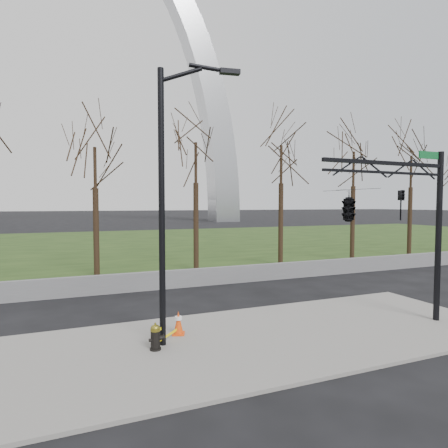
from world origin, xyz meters
name	(u,v)px	position (x,y,z in m)	size (l,w,h in m)	color
ground	(239,343)	(0.00, 0.00, 0.00)	(500.00, 500.00, 0.00)	black
sidewalk	(239,341)	(0.00, 0.00, 0.05)	(18.00, 6.00, 0.10)	gray
grass_strip	(120,244)	(0.00, 30.00, 0.03)	(120.00, 40.00, 0.06)	#1E3513
guardrail	(173,279)	(0.00, 8.00, 0.45)	(60.00, 0.30, 0.90)	#59595B
gateway_arch	(92,70)	(0.00, 75.00, 32.50)	(66.00, 6.00, 65.00)	#B1B3B8
tree_row	(196,199)	(2.54, 12.00, 4.49)	(51.09, 4.00, 8.98)	black
fire_hydrant	(156,337)	(-2.51, 0.16, 0.45)	(0.47, 0.31, 0.77)	black
traffic_cone	(178,323)	(-1.58, 1.14, 0.47)	(0.48, 0.48, 0.74)	#E1420B
street_light	(170,186)	(-2.01, 0.44, 4.69)	(2.38, 0.56, 8.21)	black
traffic_signal_mast	(368,205)	(4.01, -0.91, 4.15)	(5.10, 2.49, 6.00)	black
caution_tape	(166,334)	(-2.13, 0.57, 0.36)	(0.94, 0.99, 0.40)	yellow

